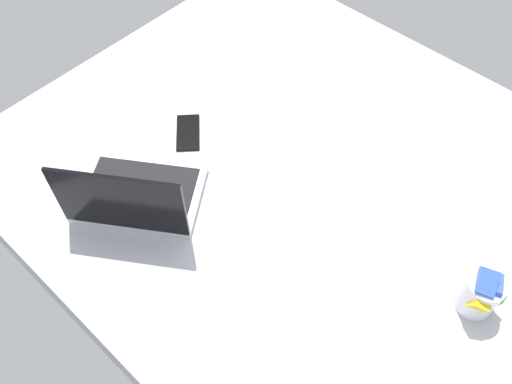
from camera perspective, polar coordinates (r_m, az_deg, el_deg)
name	(u,v)px	position (r cm, az deg, el deg)	size (l,w,h in cm)	color
bed_mattress	(318,202)	(158.66, 6.61, -1.04)	(180.00, 140.00, 18.00)	#B7BCC6
laptop	(135,196)	(146.01, -12.69, -0.39)	(40.22, 37.43, 23.00)	#B7BABC
snack_cup	(481,293)	(136.48, 22.73, -9.86)	(9.67, 10.40, 14.60)	silver
cell_phone	(188,133)	(163.10, -7.21, 6.27)	(6.80, 14.00, 0.80)	black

